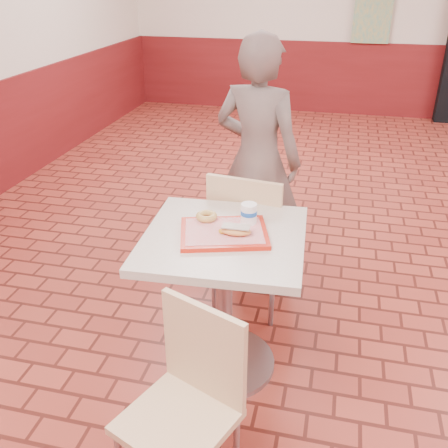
% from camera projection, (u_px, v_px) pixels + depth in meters
% --- Properties ---
extents(main_table, '(0.76, 0.76, 0.80)m').
position_uv_depth(main_table, '(224.00, 281.00, 2.49)').
color(main_table, '#BEAD99').
rests_on(main_table, ground).
extents(chair_main_front, '(0.50, 0.50, 0.83)m').
position_uv_depth(chair_main_front, '(188.00, 396.00, 1.93)').
color(chair_main_front, '#D7B081').
rests_on(chair_main_front, ground).
extents(chair_main_back, '(0.48, 0.48, 0.93)m').
position_uv_depth(chair_main_back, '(249.00, 237.00, 2.95)').
color(chair_main_back, '#E2B987').
rests_on(chair_main_back, ground).
extents(customer, '(0.66, 0.51, 1.62)m').
position_uv_depth(customer, '(258.00, 160.00, 3.27)').
color(customer, '#6A5852').
rests_on(customer, ground).
extents(serving_tray, '(0.41, 0.32, 0.03)m').
position_uv_depth(serving_tray, '(224.00, 233.00, 2.37)').
color(serving_tray, red).
rests_on(serving_tray, main_table).
extents(ring_donut, '(0.12, 0.12, 0.03)m').
position_uv_depth(ring_donut, '(207.00, 216.00, 2.46)').
color(ring_donut, '#BA8F43').
rests_on(ring_donut, serving_tray).
extents(long_john_donut, '(0.16, 0.08, 0.05)m').
position_uv_depth(long_john_donut, '(235.00, 231.00, 2.32)').
color(long_john_donut, '#DB8840').
rests_on(long_john_donut, serving_tray).
extents(paper_cup, '(0.08, 0.08, 0.10)m').
position_uv_depth(paper_cup, '(249.00, 213.00, 2.41)').
color(paper_cup, white).
rests_on(paper_cup, serving_tray).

